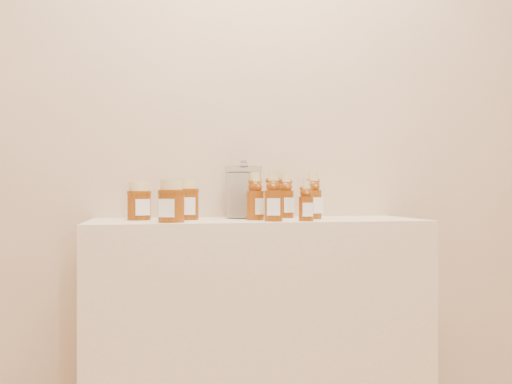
{
  "coord_description": "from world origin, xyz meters",
  "views": [
    {
      "loc": [
        -0.36,
        -0.23,
        1.0
      ],
      "look_at": [
        -0.01,
        1.52,
        1.0
      ],
      "focal_mm": 35.0,
      "sensor_mm": 36.0,
      "label": 1
    }
  ],
  "objects": [
    {
      "name": "honey_jar_back",
      "position": [
        -0.26,
        1.58,
        0.97
      ],
      "size": [
        0.1,
        0.1,
        0.15
      ],
      "primitive_type": null,
      "rotation": [
        0.0,
        0.0,
        0.03
      ],
      "color": "#642A07",
      "rests_on": "display_table"
    },
    {
      "name": "bear_bottle_back_left",
      "position": [
        -0.02,
        1.51,
        1.0
      ],
      "size": [
        0.09,
        0.09,
        0.19
      ],
      "primitive_type": null,
      "rotation": [
        0.0,
        0.0,
        0.43
      ],
      "color": "#642A07",
      "rests_on": "display_table"
    },
    {
      "name": "display_table",
      "position": [
        0.0,
        1.55,
        0.45
      ],
      "size": [
        1.2,
        0.4,
        0.9
      ],
      "primitive_type": "cube",
      "color": "beige",
      "rests_on": "ground"
    },
    {
      "name": "bear_bottle_back_right",
      "position": [
        0.21,
        1.55,
        1.0
      ],
      "size": [
        0.08,
        0.08,
        0.2
      ],
      "primitive_type": null,
      "rotation": [
        0.0,
        0.0,
        0.27
      ],
      "color": "#642A07",
      "rests_on": "display_table"
    },
    {
      "name": "bear_bottle_front_right",
      "position": [
        0.14,
        1.42,
        0.98
      ],
      "size": [
        0.06,
        0.06,
        0.16
      ],
      "primitive_type": null,
      "rotation": [
        0.0,
        0.0,
        -0.08
      ],
      "color": "#642A07",
      "rests_on": "display_table"
    },
    {
      "name": "honey_jar_left",
      "position": [
        -0.43,
        1.6,
        0.97
      ],
      "size": [
        0.11,
        0.11,
        0.14
      ],
      "primitive_type": null,
      "rotation": [
        0.0,
        0.0,
        0.33
      ],
      "color": "#642A07",
      "rests_on": "display_table"
    },
    {
      "name": "honey_jar_front",
      "position": [
        -0.32,
        1.43,
        0.97
      ],
      "size": [
        0.12,
        0.12,
        0.14
      ],
      "primitive_type": null,
      "rotation": [
        0.0,
        0.0,
        -0.39
      ],
      "color": "#642A07",
      "rests_on": "display_table"
    },
    {
      "name": "glass_canister",
      "position": [
        -0.04,
        1.64,
        1.01
      ],
      "size": [
        0.15,
        0.15,
        0.21
      ],
      "primitive_type": null,
      "rotation": [
        0.0,
        0.0,
        -0.08
      ],
      "color": "white",
      "rests_on": "display_table"
    },
    {
      "name": "bear_bottle_back_mid",
      "position": [
        0.13,
        1.65,
        1.0
      ],
      "size": [
        0.08,
        0.08,
        0.2
      ],
      "primitive_type": null,
      "rotation": [
        0.0,
        0.0,
        0.21
      ],
      "color": "#642A07",
      "rests_on": "display_table"
    },
    {
      "name": "bear_bottle_front_left",
      "position": [
        0.03,
        1.43,
        1.0
      ],
      "size": [
        0.08,
        0.08,
        0.2
      ],
      "primitive_type": null,
      "rotation": [
        0.0,
        0.0,
        -0.22
      ],
      "color": "#642A07",
      "rests_on": "display_table"
    },
    {
      "name": "wall_back",
      "position": [
        0.0,
        1.75,
        1.35
      ],
      "size": [
        3.5,
        0.02,
        2.7
      ],
      "primitive_type": "cube",
      "color": "tan",
      "rests_on": "ground"
    }
  ]
}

